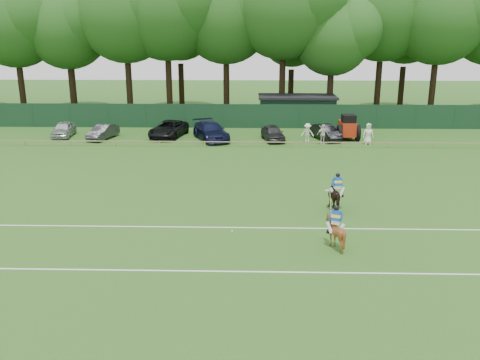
{
  "coord_description": "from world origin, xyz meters",
  "views": [
    {
      "loc": [
        1.26,
        -25.54,
        9.84
      ],
      "look_at": [
        0.5,
        3.0,
        1.4
      ],
      "focal_mm": 38.0,
      "sensor_mm": 36.0,
      "label": 1
    }
  ],
  "objects_px": {
    "estate_black": "(326,132)",
    "spectator_mid": "(323,134)",
    "suv_black": "(169,129)",
    "tractor": "(348,128)",
    "horse_dark": "(337,196)",
    "spectator_right": "(368,134)",
    "sedan_grey": "(103,132)",
    "hatch_grey": "(273,133)",
    "spectator_left": "(307,133)",
    "horse_chestnut": "(335,233)",
    "sedan_silver": "(64,129)",
    "utility_shed": "(297,109)",
    "sedan_navy": "(211,131)",
    "polo_ball": "(232,231)"
  },
  "relations": [
    {
      "from": "horse_dark",
      "to": "suv_black",
      "type": "height_order",
      "value": "horse_dark"
    },
    {
      "from": "horse_chestnut",
      "to": "spectator_left",
      "type": "relative_size",
      "value": 0.85
    },
    {
      "from": "horse_chestnut",
      "to": "utility_shed",
      "type": "xyz_separation_m",
      "value": [
        0.88,
        33.37,
        0.78
      ]
    },
    {
      "from": "sedan_grey",
      "to": "spectator_mid",
      "type": "bearing_deg",
      "value": 7.9
    },
    {
      "from": "sedan_grey",
      "to": "utility_shed",
      "type": "bearing_deg",
      "value": 38.47
    },
    {
      "from": "horse_dark",
      "to": "spectator_mid",
      "type": "bearing_deg",
      "value": -104.32
    },
    {
      "from": "spectator_mid",
      "to": "horse_chestnut",
      "type": "bearing_deg",
      "value": -112.67
    },
    {
      "from": "hatch_grey",
      "to": "spectator_left",
      "type": "relative_size",
      "value": 2.34
    },
    {
      "from": "spectator_left",
      "to": "horse_dark",
      "type": "bearing_deg",
      "value": -88.0
    },
    {
      "from": "estate_black",
      "to": "tractor",
      "type": "relative_size",
      "value": 1.46
    },
    {
      "from": "sedan_grey",
      "to": "horse_chestnut",
      "type": "bearing_deg",
      "value": -40.42
    },
    {
      "from": "horse_dark",
      "to": "spectator_right",
      "type": "bearing_deg",
      "value": -117.15
    },
    {
      "from": "suv_black",
      "to": "polo_ball",
      "type": "distance_m",
      "value": 24.8
    },
    {
      "from": "hatch_grey",
      "to": "tractor",
      "type": "height_order",
      "value": "tractor"
    },
    {
      "from": "sedan_silver",
      "to": "suv_black",
      "type": "relative_size",
      "value": 0.76
    },
    {
      "from": "horse_chestnut",
      "to": "tractor",
      "type": "distance_m",
      "value": 25.21
    },
    {
      "from": "horse_dark",
      "to": "spectator_right",
      "type": "relative_size",
      "value": 1.0
    },
    {
      "from": "horse_chestnut",
      "to": "utility_shed",
      "type": "distance_m",
      "value": 33.4
    },
    {
      "from": "polo_ball",
      "to": "tractor",
      "type": "distance_m",
      "value": 24.96
    },
    {
      "from": "sedan_navy",
      "to": "spectator_left",
      "type": "height_order",
      "value": "spectator_left"
    },
    {
      "from": "sedan_navy",
      "to": "utility_shed",
      "type": "bearing_deg",
      "value": 24.02
    },
    {
      "from": "suv_black",
      "to": "spectator_right",
      "type": "bearing_deg",
      "value": 2.63
    },
    {
      "from": "estate_black",
      "to": "utility_shed",
      "type": "relative_size",
      "value": 0.5
    },
    {
      "from": "sedan_navy",
      "to": "spectator_right",
      "type": "height_order",
      "value": "spectator_right"
    },
    {
      "from": "sedan_grey",
      "to": "spectator_left",
      "type": "height_order",
      "value": "spectator_left"
    },
    {
      "from": "suv_black",
      "to": "tractor",
      "type": "bearing_deg",
      "value": 8.38
    },
    {
      "from": "suv_black",
      "to": "estate_black",
      "type": "distance_m",
      "value": 14.9
    },
    {
      "from": "hatch_grey",
      "to": "utility_shed",
      "type": "distance_m",
      "value": 9.7
    },
    {
      "from": "hatch_grey",
      "to": "spectator_mid",
      "type": "bearing_deg",
      "value": -31.26
    },
    {
      "from": "polo_ball",
      "to": "tractor",
      "type": "relative_size",
      "value": 0.03
    },
    {
      "from": "horse_chestnut",
      "to": "spectator_right",
      "type": "distance_m",
      "value": 23.67
    },
    {
      "from": "hatch_grey",
      "to": "spectator_left",
      "type": "distance_m",
      "value": 3.24
    },
    {
      "from": "horse_dark",
      "to": "tractor",
      "type": "height_order",
      "value": "tractor"
    },
    {
      "from": "suv_black",
      "to": "polo_ball",
      "type": "bearing_deg",
      "value": -62.21
    },
    {
      "from": "spectator_mid",
      "to": "spectator_right",
      "type": "relative_size",
      "value": 0.95
    },
    {
      "from": "estate_black",
      "to": "spectator_mid",
      "type": "relative_size",
      "value": 2.32
    },
    {
      "from": "hatch_grey",
      "to": "spectator_mid",
      "type": "relative_size",
      "value": 2.28
    },
    {
      "from": "sedan_silver",
      "to": "spectator_left",
      "type": "bearing_deg",
      "value": -10.95
    },
    {
      "from": "horse_dark",
      "to": "sedan_silver",
      "type": "bearing_deg",
      "value": -50.84
    },
    {
      "from": "sedan_silver",
      "to": "suv_black",
      "type": "xyz_separation_m",
      "value": [
        10.1,
        0.11,
        0.05
      ]
    },
    {
      "from": "estate_black",
      "to": "spectator_right",
      "type": "xyz_separation_m",
      "value": [
        3.53,
        -1.92,
        0.26
      ]
    },
    {
      "from": "horse_dark",
      "to": "polo_ball",
      "type": "bearing_deg",
      "value": 21.58
    },
    {
      "from": "suv_black",
      "to": "estate_black",
      "type": "height_order",
      "value": "suv_black"
    },
    {
      "from": "horse_chestnut",
      "to": "estate_black",
      "type": "xyz_separation_m",
      "value": [
        2.9,
        24.7,
        -0.06
      ]
    },
    {
      "from": "suv_black",
      "to": "utility_shed",
      "type": "xyz_separation_m",
      "value": [
        12.86,
        7.82,
        0.77
      ]
    },
    {
      "from": "tractor",
      "to": "polo_ball",
      "type": "bearing_deg",
      "value": -114.5
    },
    {
      "from": "sedan_silver",
      "to": "tractor",
      "type": "bearing_deg",
      "value": -7.12
    },
    {
      "from": "sedan_navy",
      "to": "utility_shed",
      "type": "xyz_separation_m",
      "value": [
        8.7,
        9.04,
        0.71
      ]
    },
    {
      "from": "estate_black",
      "to": "polo_ball",
      "type": "xyz_separation_m",
      "value": [
        -7.8,
        -22.9,
        -0.65
      ]
    },
    {
      "from": "sedan_grey",
      "to": "utility_shed",
      "type": "relative_size",
      "value": 0.48
    }
  ]
}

